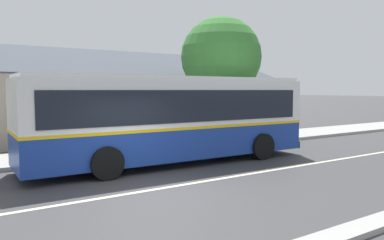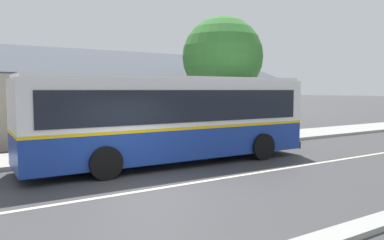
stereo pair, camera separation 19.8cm
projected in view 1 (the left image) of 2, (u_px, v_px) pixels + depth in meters
ground_plane at (149, 190)px, 9.82m from camera, size 300.00×300.00×0.00m
sidewalk_far at (81, 155)px, 14.82m from camera, size 60.00×3.00×0.15m
lane_divider_stripe at (149, 190)px, 9.82m from camera, size 60.00×0.16×0.01m
community_building at (31, 105)px, 21.50m from camera, size 28.02×11.04×6.18m
transit_bus at (172, 117)px, 13.42m from camera, size 10.55×2.92×3.10m
street_tree_primary at (221, 57)px, 19.23m from camera, size 4.13×4.13×6.39m
bus_stop_sign at (266, 110)px, 18.83m from camera, size 0.36×0.07×2.40m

